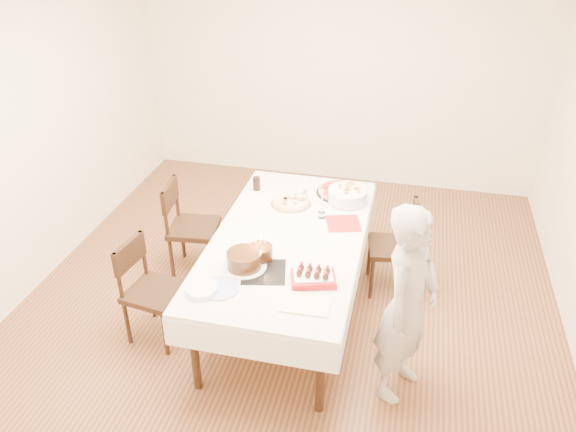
% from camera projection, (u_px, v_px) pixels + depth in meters
% --- Properties ---
extents(floor, '(5.00, 5.00, 0.00)m').
position_uv_depth(floor, '(288.00, 304.00, 4.81)').
color(floor, '#502E1B').
rests_on(floor, ground).
extents(wall_back, '(4.50, 0.04, 2.70)m').
position_uv_depth(wall_back, '(340.00, 68.00, 6.22)').
color(wall_back, '#EDE3C7').
rests_on(wall_back, floor).
extents(wall_left, '(0.04, 5.00, 2.70)m').
position_uv_depth(wall_left, '(20.00, 134.00, 4.57)').
color(wall_left, '#EDE3C7').
rests_on(wall_left, floor).
extents(dining_table, '(1.24, 2.19, 0.75)m').
position_uv_depth(dining_table, '(288.00, 276.00, 4.53)').
color(dining_table, silver).
rests_on(dining_table, floor).
extents(chair_right_savory, '(0.50, 0.50, 0.84)m').
position_uv_depth(chair_right_savory, '(392.00, 247.00, 4.81)').
color(chair_right_savory, black).
rests_on(chair_right_savory, floor).
extents(chair_left_savory, '(0.50, 0.50, 0.89)m').
position_uv_depth(chair_left_savory, '(194.00, 228.00, 5.04)').
color(chair_left_savory, black).
rests_on(chair_left_savory, floor).
extents(chair_left_dessert, '(0.49, 0.49, 0.85)m').
position_uv_depth(chair_left_dessert, '(155.00, 292.00, 4.28)').
color(chair_left_dessert, black).
rests_on(chair_left_dessert, floor).
extents(person, '(0.53, 0.63, 1.47)m').
position_uv_depth(person, '(408.00, 305.00, 3.66)').
color(person, '#BBB6B0').
rests_on(person, floor).
extents(pizza_white, '(0.43, 0.43, 0.04)m').
position_uv_depth(pizza_white, '(291.00, 203.00, 4.77)').
color(pizza_white, beige).
rests_on(pizza_white, dining_table).
extents(pizza_pepperoni, '(0.55, 0.55, 0.04)m').
position_uv_depth(pizza_pepperoni, '(340.00, 191.00, 4.95)').
color(pizza_pepperoni, red).
rests_on(pizza_pepperoni, dining_table).
extents(red_placemat, '(0.33, 0.33, 0.01)m').
position_uv_depth(red_placemat, '(343.00, 224.00, 4.51)').
color(red_placemat, '#B21E1E').
rests_on(red_placemat, dining_table).
extents(pasta_bowl, '(0.42, 0.42, 0.11)m').
position_uv_depth(pasta_bowl, '(348.00, 195.00, 4.80)').
color(pasta_bowl, white).
rests_on(pasta_bowl, dining_table).
extents(taper_candle, '(0.07, 0.07, 0.27)m').
position_uv_depth(taper_candle, '(322.00, 203.00, 4.53)').
color(taper_candle, white).
rests_on(taper_candle, dining_table).
extents(shaker_pair, '(0.11, 0.11, 0.11)m').
position_uv_depth(shaker_pair, '(304.00, 199.00, 4.76)').
color(shaker_pair, white).
rests_on(shaker_pair, dining_table).
extents(cola_glass, '(0.07, 0.07, 0.12)m').
position_uv_depth(cola_glass, '(257.00, 184.00, 4.99)').
color(cola_glass, black).
rests_on(cola_glass, dining_table).
extents(layer_cake, '(0.42, 0.42, 0.13)m').
position_uv_depth(layer_cake, '(244.00, 260.00, 3.97)').
color(layer_cake, '#381E0E').
rests_on(layer_cake, dining_table).
extents(cake_board, '(0.36, 0.36, 0.01)m').
position_uv_depth(cake_board, '(264.00, 272.00, 3.95)').
color(cake_board, black).
rests_on(cake_board, dining_table).
extents(birthday_cake, '(0.23, 0.23, 0.16)m').
position_uv_depth(birthday_cake, '(260.00, 248.00, 4.04)').
color(birthday_cake, '#381D0F').
rests_on(birthday_cake, dining_table).
extents(strawberry_box, '(0.35, 0.28, 0.08)m').
position_uv_depth(strawberry_box, '(313.00, 277.00, 3.83)').
color(strawberry_box, '#AB131A').
rests_on(strawberry_box, dining_table).
extents(box_lid, '(0.33, 0.23, 0.03)m').
position_uv_depth(box_lid, '(305.00, 305.00, 3.64)').
color(box_lid, beige).
rests_on(box_lid, dining_table).
extents(plate_stack, '(0.26, 0.26, 0.04)m').
position_uv_depth(plate_stack, '(202.00, 290.00, 3.74)').
color(plate_stack, white).
rests_on(plate_stack, dining_table).
extents(china_plate, '(0.31, 0.31, 0.01)m').
position_uv_depth(china_plate, '(219.00, 288.00, 3.78)').
color(china_plate, white).
rests_on(china_plate, dining_table).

